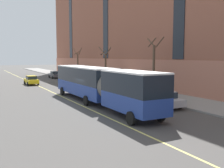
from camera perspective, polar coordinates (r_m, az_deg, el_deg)
The scene contains 14 objects.
ground_plane at distance 28.13m, azimuth -4.96°, elevation -3.94°, with size 260.00×260.00×0.00m, color #4C4947.
sidewalk at distance 35.24m, azimuth 7.31°, elevation -1.83°, with size 5.69×160.00×0.15m, color gray.
city_bus at distance 26.40m, azimuth -3.09°, elevation 0.13°, with size 2.91×19.78×3.72m.
parked_car_white_0 at distance 43.12m, azimuth -5.97°, elevation 0.57°, with size 2.01×4.29×1.56m.
parked_car_black_1 at distance 34.75m, azimuth 0.21°, elevation -0.71°, with size 1.96×4.27×1.56m.
parked_car_silver_3 at distance 25.67m, azimuth 10.99°, elevation -3.22°, with size 1.98×4.81×1.56m.
parked_car_champagne_4 at distance 51.65m, azimuth -9.51°, elevation 1.42°, with size 2.09×4.61×1.56m.
parked_car_darkgray_6 at distance 60.12m, azimuth -12.33°, elevation 2.00°, with size 2.08×4.30×1.56m.
taxi_cab at distance 47.13m, azimuth -17.15°, elevation 0.79°, with size 1.99×4.28×1.56m.
street_tree_mid_block at distance 33.57m, azimuth 9.11°, elevation 3.98°, with size 1.70×1.79×7.15m.
street_tree_far_uptown at distance 45.29m, azimuth -1.44°, elevation 3.99°, with size 1.88×1.84×6.40m.
street_tree_far_downtown at distance 57.91m, azimuth -7.46°, elevation 4.46°, with size 1.66×1.67×6.55m.
fire_hydrant at distance 35.09m, azimuth 2.85°, elevation -1.13°, with size 0.42×0.24×0.72m.
lane_centerline at distance 30.41m, azimuth -9.68°, elevation -3.25°, with size 0.16×140.00×0.01m, color #E0D66B.
Camera 1 is at (-10.70, -25.56, 4.86)m, focal length 42.00 mm.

